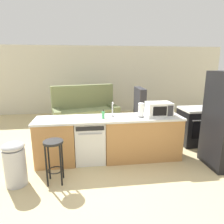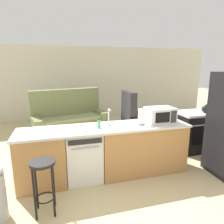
{
  "view_description": "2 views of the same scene",
  "coord_description": "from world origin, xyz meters",
  "px_view_note": "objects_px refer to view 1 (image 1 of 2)",
  "views": [
    {
      "loc": [
        -0.31,
        -3.81,
        1.95
      ],
      "look_at": [
        0.28,
        0.63,
        0.85
      ],
      "focal_mm": 32.0,
      "sensor_mm": 36.0,
      "label": 1
    },
    {
      "loc": [
        -0.62,
        -3.17,
        1.91
      ],
      "look_at": [
        0.34,
        0.29,
        1.08
      ],
      "focal_mm": 32.0,
      "sensor_mm": 36.0,
      "label": 2
    }
  ],
  "objects_px": {
    "kettle": "(208,106)",
    "paper_towel_roll": "(141,110)",
    "trash_bin": "(15,163)",
    "armchair": "(145,114)",
    "couch": "(85,113)",
    "stove_range": "(196,126)",
    "bar_stool": "(54,153)",
    "dishwasher": "(90,141)",
    "soap_bottle": "(103,115)",
    "microwave": "(159,109)"
  },
  "relations": [
    {
      "from": "stove_range",
      "to": "trash_bin",
      "type": "relative_size",
      "value": 1.22
    },
    {
      "from": "soap_bottle",
      "to": "kettle",
      "type": "height_order",
      "value": "kettle"
    },
    {
      "from": "microwave",
      "to": "couch",
      "type": "relative_size",
      "value": 0.23
    },
    {
      "from": "dishwasher",
      "to": "trash_bin",
      "type": "distance_m",
      "value": 1.41
    },
    {
      "from": "soap_bottle",
      "to": "trash_bin",
      "type": "xyz_separation_m",
      "value": [
        -1.5,
        -0.64,
        -0.59
      ]
    },
    {
      "from": "kettle",
      "to": "couch",
      "type": "relative_size",
      "value": 0.1
    },
    {
      "from": "trash_bin",
      "to": "paper_towel_roll",
      "type": "bearing_deg",
      "value": 16.11
    },
    {
      "from": "stove_range",
      "to": "paper_towel_roll",
      "type": "xyz_separation_m",
      "value": [
        -1.57,
        -0.59,
        0.59
      ]
    },
    {
      "from": "microwave",
      "to": "bar_stool",
      "type": "height_order",
      "value": "microwave"
    },
    {
      "from": "armchair",
      "to": "dishwasher",
      "type": "bearing_deg",
      "value": -129.43
    },
    {
      "from": "soap_bottle",
      "to": "armchair",
      "type": "relative_size",
      "value": 0.15
    },
    {
      "from": "paper_towel_roll",
      "to": "trash_bin",
      "type": "height_order",
      "value": "paper_towel_roll"
    },
    {
      "from": "kettle",
      "to": "paper_towel_roll",
      "type": "bearing_deg",
      "value": -165.04
    },
    {
      "from": "stove_range",
      "to": "bar_stool",
      "type": "bearing_deg",
      "value": -158.47
    },
    {
      "from": "couch",
      "to": "trash_bin",
      "type": "bearing_deg",
      "value": -109.76
    },
    {
      "from": "trash_bin",
      "to": "couch",
      "type": "bearing_deg",
      "value": 70.24
    },
    {
      "from": "dishwasher",
      "to": "bar_stool",
      "type": "bearing_deg",
      "value": -130.14
    },
    {
      "from": "soap_bottle",
      "to": "couch",
      "type": "xyz_separation_m",
      "value": [
        -0.36,
        2.52,
        -0.58
      ]
    },
    {
      "from": "stove_range",
      "to": "armchair",
      "type": "height_order",
      "value": "armchair"
    },
    {
      "from": "trash_bin",
      "to": "armchair",
      "type": "xyz_separation_m",
      "value": [
        3.06,
        2.92,
        -0.03
      ]
    },
    {
      "from": "stove_range",
      "to": "armchair",
      "type": "relative_size",
      "value": 0.75
    },
    {
      "from": "stove_range",
      "to": "couch",
      "type": "height_order",
      "value": "couch"
    },
    {
      "from": "dishwasher",
      "to": "microwave",
      "type": "height_order",
      "value": "microwave"
    },
    {
      "from": "armchair",
      "to": "couch",
      "type": "bearing_deg",
      "value": 173.13
    },
    {
      "from": "couch",
      "to": "bar_stool",
      "type": "bearing_deg",
      "value": -99.05
    },
    {
      "from": "couch",
      "to": "armchair",
      "type": "relative_size",
      "value": 1.8
    },
    {
      "from": "soap_bottle",
      "to": "bar_stool",
      "type": "height_order",
      "value": "soap_bottle"
    },
    {
      "from": "paper_towel_roll",
      "to": "kettle",
      "type": "relative_size",
      "value": 1.38
    },
    {
      "from": "microwave",
      "to": "paper_towel_roll",
      "type": "bearing_deg",
      "value": -173.84
    },
    {
      "from": "soap_bottle",
      "to": "armchair",
      "type": "distance_m",
      "value": 2.84
    },
    {
      "from": "armchair",
      "to": "kettle",
      "type": "bearing_deg",
      "value": -62.61
    },
    {
      "from": "paper_towel_roll",
      "to": "stove_range",
      "type": "bearing_deg",
      "value": 20.59
    },
    {
      "from": "stove_range",
      "to": "microwave",
      "type": "height_order",
      "value": "microwave"
    },
    {
      "from": "kettle",
      "to": "couch",
      "type": "xyz_separation_m",
      "value": [
        -2.87,
        2.04,
        -0.59
      ]
    },
    {
      "from": "dishwasher",
      "to": "armchair",
      "type": "relative_size",
      "value": 0.7
    },
    {
      "from": "stove_range",
      "to": "paper_towel_roll",
      "type": "distance_m",
      "value": 1.78
    },
    {
      "from": "bar_stool",
      "to": "couch",
      "type": "distance_m",
      "value": 3.22
    },
    {
      "from": "paper_towel_roll",
      "to": "kettle",
      "type": "height_order",
      "value": "paper_towel_roll"
    },
    {
      "from": "trash_bin",
      "to": "couch",
      "type": "relative_size",
      "value": 0.34
    },
    {
      "from": "paper_towel_roll",
      "to": "soap_bottle",
      "type": "distance_m",
      "value": 0.76
    },
    {
      "from": "dishwasher",
      "to": "stove_range",
      "type": "xyz_separation_m",
      "value": [
        2.6,
        0.55,
        0.03
      ]
    },
    {
      "from": "bar_stool",
      "to": "trash_bin",
      "type": "distance_m",
      "value": 0.65
    },
    {
      "from": "microwave",
      "to": "couch",
      "type": "distance_m",
      "value": 2.96
    },
    {
      "from": "dishwasher",
      "to": "couch",
      "type": "distance_m",
      "value": 2.46
    },
    {
      "from": "kettle",
      "to": "armchair",
      "type": "bearing_deg",
      "value": 117.39
    },
    {
      "from": "dishwasher",
      "to": "paper_towel_roll",
      "type": "bearing_deg",
      "value": -2.41
    },
    {
      "from": "soap_bottle",
      "to": "kettle",
      "type": "relative_size",
      "value": 0.86
    },
    {
      "from": "kettle",
      "to": "couch",
      "type": "distance_m",
      "value": 3.57
    },
    {
      "from": "stove_range",
      "to": "microwave",
      "type": "relative_size",
      "value": 1.8
    },
    {
      "from": "dishwasher",
      "to": "couch",
      "type": "relative_size",
      "value": 0.39
    }
  ]
}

